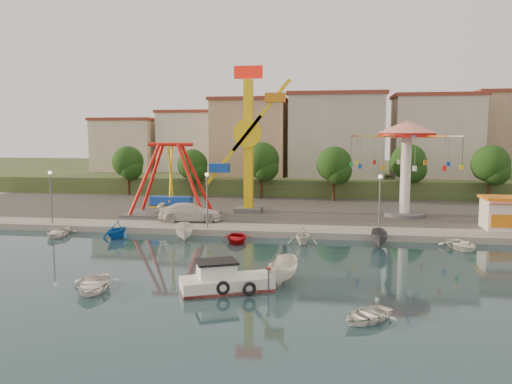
% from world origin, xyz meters
% --- Properties ---
extents(ground, '(200.00, 200.00, 0.00)m').
position_xyz_m(ground, '(0.00, 0.00, 0.00)').
color(ground, '#142C37').
rests_on(ground, ground).
extents(quay_deck, '(200.00, 100.00, 0.60)m').
position_xyz_m(quay_deck, '(0.00, 62.00, 0.30)').
color(quay_deck, '#9E998E').
rests_on(quay_deck, ground).
extents(asphalt_pad, '(90.00, 28.00, 0.01)m').
position_xyz_m(asphalt_pad, '(0.00, 30.00, 0.60)').
color(asphalt_pad, '#4C4944').
rests_on(asphalt_pad, quay_deck).
extents(hill_terrace, '(200.00, 60.00, 3.00)m').
position_xyz_m(hill_terrace, '(0.00, 67.00, 1.50)').
color(hill_terrace, '#384C26').
rests_on(hill_terrace, ground).
extents(pirate_ship_ride, '(10.00, 5.00, 8.00)m').
position_xyz_m(pirate_ship_ride, '(-13.68, 19.53, 4.39)').
color(pirate_ship_ride, '#59595E').
rests_on(pirate_ship_ride, quay_deck).
extents(kamikaze_tower, '(6.57, 3.10, 16.50)m').
position_xyz_m(kamikaze_tower, '(-5.39, 23.13, 8.49)').
color(kamikaze_tower, '#59595E').
rests_on(kamikaze_tower, quay_deck).
extents(wave_swinger, '(11.60, 11.60, 10.40)m').
position_xyz_m(wave_swinger, '(11.58, 22.76, 8.20)').
color(wave_swinger, '#59595E').
rests_on(wave_swinger, quay_deck).
extents(booth_left, '(5.40, 3.78, 3.08)m').
position_xyz_m(booth_left, '(20.45, 16.49, 2.16)').
color(booth_left, white).
rests_on(booth_left, quay_deck).
extents(lamp_post_0, '(0.14, 0.14, 5.00)m').
position_xyz_m(lamp_post_0, '(-24.00, 13.00, 3.10)').
color(lamp_post_0, '#59595E').
rests_on(lamp_post_0, quay_deck).
extents(lamp_post_1, '(0.14, 0.14, 5.00)m').
position_xyz_m(lamp_post_1, '(-8.00, 13.00, 3.10)').
color(lamp_post_1, '#59595E').
rests_on(lamp_post_1, quay_deck).
extents(lamp_post_2, '(0.14, 0.14, 5.00)m').
position_xyz_m(lamp_post_2, '(8.00, 13.00, 3.10)').
color(lamp_post_2, '#59595E').
rests_on(lamp_post_2, quay_deck).
extents(tree_0, '(4.60, 4.60, 7.19)m').
position_xyz_m(tree_0, '(-26.00, 36.98, 5.47)').
color(tree_0, '#382314').
rests_on(tree_0, quay_deck).
extents(tree_1, '(4.35, 4.35, 6.80)m').
position_xyz_m(tree_1, '(-16.00, 36.24, 5.20)').
color(tree_1, '#382314').
rests_on(tree_1, quay_deck).
extents(tree_2, '(5.02, 5.02, 7.85)m').
position_xyz_m(tree_2, '(-6.00, 35.81, 5.92)').
color(tree_2, '#382314').
rests_on(tree_2, quay_deck).
extents(tree_3, '(4.68, 4.68, 7.32)m').
position_xyz_m(tree_3, '(4.00, 34.36, 5.55)').
color(tree_3, '#382314').
rests_on(tree_3, quay_deck).
extents(tree_4, '(4.86, 4.86, 7.60)m').
position_xyz_m(tree_4, '(14.00, 37.35, 5.75)').
color(tree_4, '#382314').
rests_on(tree_4, quay_deck).
extents(tree_5, '(4.83, 4.83, 7.54)m').
position_xyz_m(tree_5, '(24.00, 35.54, 5.71)').
color(tree_5, '#382314').
rests_on(tree_5, quay_deck).
extents(building_0, '(9.26, 9.53, 11.87)m').
position_xyz_m(building_0, '(-33.37, 46.06, 8.93)').
color(building_0, beige).
rests_on(building_0, hill_terrace).
extents(building_1, '(12.33, 9.01, 8.63)m').
position_xyz_m(building_1, '(-21.33, 51.38, 7.32)').
color(building_1, silver).
rests_on(building_1, hill_terrace).
extents(building_2, '(11.95, 9.28, 11.23)m').
position_xyz_m(building_2, '(-8.19, 51.96, 8.62)').
color(building_2, tan).
rests_on(building_2, hill_terrace).
extents(building_3, '(12.59, 10.50, 9.20)m').
position_xyz_m(building_3, '(5.60, 48.80, 7.60)').
color(building_3, beige).
rests_on(building_3, hill_terrace).
extents(building_4, '(10.75, 9.23, 9.24)m').
position_xyz_m(building_4, '(19.07, 52.20, 7.62)').
color(building_4, beige).
rests_on(building_4, hill_terrace).
extents(cabin_motorboat, '(5.94, 4.23, 1.96)m').
position_xyz_m(cabin_motorboat, '(-2.69, -3.83, 0.52)').
color(cabin_motorboat, white).
rests_on(cabin_motorboat, ground).
extents(rowboat_a, '(3.84, 4.66, 0.84)m').
position_xyz_m(rowboat_a, '(-10.62, -5.06, 0.42)').
color(rowboat_a, white).
rests_on(rowboat_a, ground).
extents(rowboat_b, '(3.84, 3.88, 0.66)m').
position_xyz_m(rowboat_b, '(5.50, -7.73, 0.33)').
color(rowboat_b, white).
rests_on(rowboat_b, ground).
extents(skiff, '(2.08, 4.38, 1.63)m').
position_xyz_m(skiff, '(0.74, -1.85, 0.82)').
color(skiff, white).
rests_on(skiff, ground).
extents(van, '(6.72, 3.57, 1.85)m').
position_xyz_m(van, '(-10.62, 16.29, 1.53)').
color(van, white).
rests_on(van, quay_deck).
extents(moored_boat_0, '(3.52, 4.40, 0.81)m').
position_xyz_m(moored_boat_0, '(-21.59, 9.80, 0.41)').
color(moored_boat_0, white).
rests_on(moored_boat_0, ground).
extents(moored_boat_1, '(3.17, 3.51, 1.63)m').
position_xyz_m(moored_boat_1, '(-15.73, 9.80, 0.82)').
color(moored_boat_1, blue).
rests_on(moored_boat_1, ground).
extents(moored_boat_2, '(2.57, 4.25, 1.54)m').
position_xyz_m(moored_boat_2, '(-9.29, 9.80, 0.77)').
color(moored_boat_2, silver).
rests_on(moored_boat_2, ground).
extents(moored_boat_3, '(3.17, 4.03, 0.76)m').
position_xyz_m(moored_boat_3, '(-4.56, 9.80, 0.38)').
color(moored_boat_3, red).
rests_on(moored_boat_3, ground).
extents(moored_boat_4, '(2.69, 3.09, 1.59)m').
position_xyz_m(moored_boat_4, '(1.29, 9.80, 0.79)').
color(moored_boat_4, white).
rests_on(moored_boat_4, ground).
extents(moored_boat_5, '(1.72, 3.89, 1.46)m').
position_xyz_m(moored_boat_5, '(7.77, 9.80, 0.73)').
color(moored_boat_5, '#55565A').
rests_on(moored_boat_5, ground).
extents(moored_boat_6, '(3.64, 4.46, 0.81)m').
position_xyz_m(moored_boat_6, '(14.40, 9.80, 0.41)').
color(moored_boat_6, white).
rests_on(moored_boat_6, ground).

